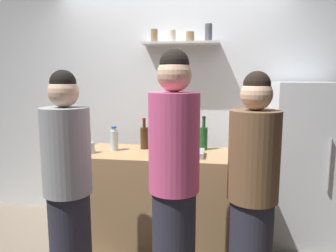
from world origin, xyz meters
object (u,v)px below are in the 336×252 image
at_px(person_pink_top, 174,183).
at_px(person_grey_hoodie, 68,188).
at_px(baking_pan, 185,153).
at_px(refrigerator, 301,163).
at_px(wine_bottle_amber_glass, 144,137).
at_px(wine_bottle_green_glass, 204,137).
at_px(person_brown_jacket, 252,194).
at_px(utensil_holder, 90,147).
at_px(water_bottle_plastic, 114,140).

relative_size(person_pink_top, person_grey_hoodie, 1.08).
xyz_separation_m(baking_pan, person_pink_top, (0.00, -0.69, -0.04)).
distance_m(refrigerator, wine_bottle_amber_glass, 1.54).
distance_m(wine_bottle_green_glass, person_brown_jacket, 0.98).
bearing_deg(refrigerator, baking_pan, -159.51).
height_order(baking_pan, utensil_holder, utensil_holder).
bearing_deg(person_pink_top, person_grey_hoodie, -29.17).
bearing_deg(baking_pan, person_grey_hoodie, -137.58).
bearing_deg(utensil_holder, wine_bottle_amber_glass, 29.76).
bearing_deg(water_bottle_plastic, wine_bottle_amber_glass, 23.18).
height_order(wine_bottle_green_glass, wine_bottle_amber_glass, wine_bottle_green_glass).
xyz_separation_m(utensil_holder, person_grey_hoodie, (0.11, -0.66, -0.15)).
bearing_deg(refrigerator, wine_bottle_amber_glass, -173.10).
xyz_separation_m(utensil_holder, water_bottle_plastic, (0.19, 0.15, 0.05)).
relative_size(wine_bottle_amber_glass, water_bottle_plastic, 1.30).
xyz_separation_m(water_bottle_plastic, person_pink_top, (0.69, -0.80, -0.12)).
bearing_deg(wine_bottle_amber_glass, utensil_holder, -150.24).
xyz_separation_m(baking_pan, water_bottle_plastic, (-0.69, 0.11, 0.08)).
distance_m(wine_bottle_amber_glass, water_bottle_plastic, 0.29).
distance_m(person_grey_hoodie, person_brown_jacket, 1.29).
bearing_deg(wine_bottle_green_glass, refrigerator, 8.19).
height_order(baking_pan, wine_bottle_amber_glass, wine_bottle_amber_glass).
xyz_separation_m(refrigerator, person_brown_jacket, (-0.56, -1.01, 0.03)).
bearing_deg(water_bottle_plastic, person_pink_top, -49.23).
relative_size(wine_bottle_green_glass, water_bottle_plastic, 1.39).
relative_size(refrigerator, wine_bottle_amber_glass, 5.14).
distance_m(utensil_holder, water_bottle_plastic, 0.24).
bearing_deg(person_brown_jacket, utensil_holder, 16.11).
height_order(wine_bottle_green_glass, person_brown_jacket, person_brown_jacket).
distance_m(wine_bottle_green_glass, water_bottle_plastic, 0.85).
bearing_deg(water_bottle_plastic, refrigerator, 9.49).
bearing_deg(utensil_holder, water_bottle_plastic, 37.81).
relative_size(baking_pan, person_grey_hoodie, 0.21).
xyz_separation_m(baking_pan, person_brown_jacket, (0.53, -0.60, -0.13)).
distance_m(utensil_holder, person_brown_jacket, 1.52).
bearing_deg(baking_pan, utensil_holder, -177.65).
distance_m(wine_bottle_amber_glass, person_pink_top, 1.01).
bearing_deg(person_brown_jacket, wine_bottle_green_glass, -28.55).
relative_size(wine_bottle_amber_glass, person_grey_hoodie, 0.18).
bearing_deg(utensil_holder, baking_pan, 2.35).
distance_m(refrigerator, person_grey_hoodie, 2.15).
xyz_separation_m(water_bottle_plastic, person_grey_hoodie, (-0.08, -0.80, -0.20)).
bearing_deg(person_grey_hoodie, baking_pan, 154.51).
xyz_separation_m(baking_pan, person_grey_hoodie, (-0.76, -0.70, -0.12)).
xyz_separation_m(utensil_holder, wine_bottle_amber_glass, (0.45, 0.26, 0.06)).
bearing_deg(wine_bottle_amber_glass, person_pink_top, -65.19).
relative_size(wine_bottle_green_glass, wine_bottle_amber_glass, 1.07).
bearing_deg(wine_bottle_green_glass, water_bottle_plastic, -169.06).
xyz_separation_m(utensil_holder, person_brown_jacket, (1.40, -0.57, -0.15)).
bearing_deg(person_pink_top, baking_pan, -119.48).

